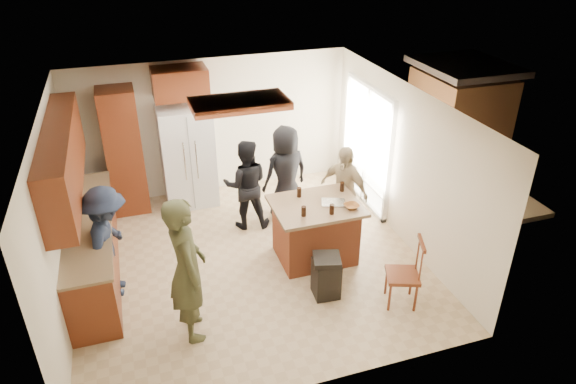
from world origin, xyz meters
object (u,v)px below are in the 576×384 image
object	(u,v)px
person_counter	(109,242)
kitchen_island	(315,230)
person_behind_left	(246,185)
refrigerator	(188,156)
person_behind_right	(286,173)
spindle_chair	(404,275)
person_front_left	(187,269)
trash_bin	(326,276)
person_side_right	(344,190)

from	to	relation	value
person_counter	kitchen_island	bearing A→B (deg)	-83.29
person_behind_left	refrigerator	size ratio (longest dim) A/B	0.86
person_behind_right	person_counter	bearing A→B (deg)	10.73
person_behind_left	spindle_chair	world-z (taller)	person_behind_left
person_front_left	person_counter	bearing A→B (deg)	36.37
person_counter	refrigerator	size ratio (longest dim) A/B	0.90
person_behind_right	person_counter	world-z (taller)	person_behind_right
person_front_left	spindle_chair	bearing A→B (deg)	-98.90
trash_bin	kitchen_island	bearing A→B (deg)	79.00
person_behind_left	spindle_chair	bearing A→B (deg)	131.97
person_side_right	person_front_left	bearing A→B (deg)	-90.25
person_behind_left	person_side_right	distance (m)	1.59
refrigerator	person_counter	bearing A→B (deg)	-121.78
person_behind_left	spindle_chair	xyz separation A→B (m)	(1.51, -2.56, -0.32)
person_behind_left	kitchen_island	bearing A→B (deg)	133.67
trash_bin	person_behind_left	bearing A→B (deg)	105.70
person_front_left	person_behind_left	bearing A→B (deg)	-31.53
person_counter	spindle_chair	distance (m)	3.95
person_behind_right	refrigerator	distance (m)	1.80
refrigerator	person_side_right	bearing A→B (deg)	-38.66
person_counter	person_behind_left	bearing A→B (deg)	-54.02
trash_bin	spindle_chair	size ratio (longest dim) A/B	0.63
person_behind_left	spindle_chair	distance (m)	2.99
person_counter	refrigerator	xyz separation A→B (m)	(1.38, 2.22, 0.09)
person_front_left	person_behind_right	distance (m)	3.06
person_behind_right	person_counter	distance (m)	3.11
refrigerator	spindle_chair	size ratio (longest dim) A/B	1.81
person_behind_right	kitchen_island	bearing A→B (deg)	79.76
person_behind_left	person_counter	xyz separation A→B (m)	(-2.15, -1.11, 0.04)
kitchen_island	trash_bin	size ratio (longest dim) A/B	2.03
refrigerator	person_behind_left	bearing A→B (deg)	-55.38
person_front_left	person_behind_left	xyz separation A→B (m)	(1.26, 2.23, -0.19)
person_counter	trash_bin	bearing A→B (deg)	-101.08
person_side_right	refrigerator	size ratio (longest dim) A/B	0.85
person_front_left	kitchen_island	world-z (taller)	person_front_left
kitchen_island	person_counter	bearing A→B (deg)	177.99
kitchen_island	person_behind_left	bearing A→B (deg)	122.15
person_behind_right	refrigerator	size ratio (longest dim) A/B	0.92
trash_bin	spindle_chair	bearing A→B (deg)	-27.07
person_side_right	kitchen_island	world-z (taller)	person_side_right
person_front_left	trash_bin	distance (m)	1.96
kitchen_island	person_behind_right	bearing A→B (deg)	91.93
person_behind_left	trash_bin	distance (m)	2.22
person_front_left	spindle_chair	world-z (taller)	person_front_left
person_behind_left	refrigerator	world-z (taller)	refrigerator
kitchen_island	trash_bin	distance (m)	0.91
refrigerator	kitchen_island	size ratio (longest dim) A/B	1.41
person_side_right	spindle_chair	distance (m)	1.93
kitchen_island	person_side_right	bearing A→B (deg)	38.95
spindle_chair	person_behind_left	bearing A→B (deg)	120.45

